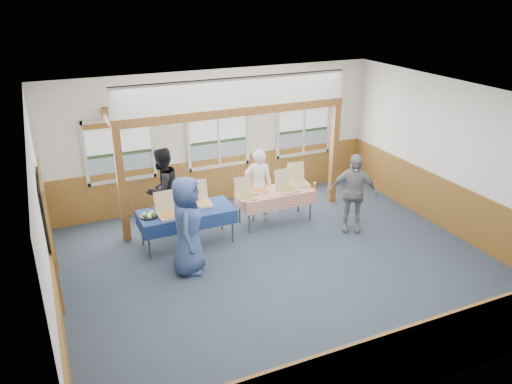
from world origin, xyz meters
The scene contains 31 objects.
floor centered at (0.00, 0.00, 0.00)m, with size 8.00×8.00×0.00m, color #2B3946.
ceiling centered at (0.00, 0.00, 3.20)m, with size 8.00×8.00×0.00m, color white.
wall_back centered at (0.00, 3.50, 1.60)m, with size 8.00×8.00×0.00m, color silver.
wall_front centered at (0.00, -3.50, 1.60)m, with size 8.00×8.00×0.00m, color silver.
wall_left centered at (-4.00, 0.00, 1.60)m, with size 8.00×8.00×0.00m, color silver.
wall_right centered at (4.00, 0.00, 1.60)m, with size 8.00×8.00×0.00m, color silver.
wainscot_back centered at (0.00, 3.48, 0.55)m, with size 7.98×0.05×1.10m, color brown.
wainscot_front centered at (0.00, -3.48, 0.55)m, with size 7.98×0.05×1.10m, color brown.
wainscot_left centered at (-3.98, 0.00, 0.55)m, with size 0.05×6.98×1.10m, color brown.
wainscot_right centered at (3.98, 0.00, 0.55)m, with size 0.05×6.98×1.10m, color brown.
cased_opening centered at (-3.96, 0.90, 1.05)m, with size 0.06×1.30×2.10m, color #343434.
window_left centered at (-2.30, 3.46, 1.68)m, with size 1.56×0.10×1.46m.
window_mid centered at (0.00, 3.46, 1.68)m, with size 1.56×0.10×1.46m.
window_right centered at (2.30, 3.46, 1.68)m, with size 1.56×0.10×1.46m.
post_left centered at (-2.50, 2.30, 1.20)m, with size 0.15×0.15×2.40m, color brown.
post_right centered at (2.50, 2.30, 1.20)m, with size 0.15×0.15×2.40m, color brown.
cross_beam centered at (0.00, 2.30, 2.49)m, with size 5.15×0.18×0.18m, color brown.
table_left centered at (-1.38, 1.62, 0.70)m, with size 2.03×1.20×0.76m.
table_right centered at (0.71, 1.80, 0.69)m, with size 1.81×1.20×0.76m.
pizza_box_a centered at (-1.78, 1.51, 0.82)m, with size 0.44×0.52×0.44m.
pizza_box_b centered at (-1.03, 1.78, 0.83)m, with size 0.44×0.53×0.45m.
pizza_box_c centered at (-0.04, 1.71, 0.82)m, with size 0.37×0.45×0.41m.
pizza_box_d centered at (0.36, 2.00, 0.82)m, with size 0.40×0.48×0.43m.
pizza_box_e centered at (0.95, 1.73, 0.82)m, with size 0.46×0.53×0.43m.
pizza_box_f centered at (1.37, 1.95, 0.82)m, with size 0.47×0.55×0.45m.
veggie_tray centered at (-2.13, 1.62, 0.79)m, with size 0.37×0.37×0.09m.
drink_glass centered at (1.56, 1.55, 0.83)m, with size 0.07×0.07×0.15m, color #A6621B.
woman_white centered at (0.42, 2.08, 0.84)m, with size 0.61×0.40×1.67m, color silver.
woman_black centered at (-1.62, 2.53, 0.91)m, with size 0.89×0.69×1.82m, color black.
man_blue centered at (-1.65, 0.59, 0.94)m, with size 0.91×0.60×1.87m, color #32487E.
person_grey centered at (2.05, 0.79, 0.87)m, with size 1.02×0.42×1.74m, color gray.
Camera 1 is at (-3.79, -7.29, 4.99)m, focal length 35.00 mm.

